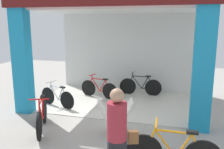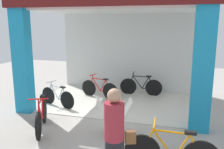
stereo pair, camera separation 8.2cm
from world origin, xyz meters
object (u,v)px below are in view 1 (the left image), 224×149
object	(u,v)px
bicycle_inside_1	(141,86)
bicycle_inside_2	(57,97)
bicycle_inside_0	(99,89)
bicycle_parked_0	(42,116)
pedestrian_0	(117,139)
sandwich_board_sign	(115,117)

from	to	relation	value
bicycle_inside_1	bicycle_inside_2	size ratio (longest dim) A/B	1.13
bicycle_inside_2	bicycle_inside_0	bearing A→B (deg)	52.08
bicycle_parked_0	pedestrian_0	world-z (taller)	pedestrian_0
bicycle_parked_0	sandwich_board_sign	world-z (taller)	bicycle_parked_0
sandwich_board_sign	pedestrian_0	distance (m)	2.13
sandwich_board_sign	pedestrian_0	size ratio (longest dim) A/B	0.56
bicycle_inside_1	bicycle_parked_0	world-z (taller)	bicycle_parked_0
bicycle_inside_2	pedestrian_0	world-z (taller)	pedestrian_0
bicycle_inside_0	bicycle_inside_2	size ratio (longest dim) A/B	1.06
bicycle_inside_2	sandwich_board_sign	distance (m)	2.76
bicycle_inside_1	sandwich_board_sign	distance (m)	3.50
bicycle_parked_0	bicycle_inside_0	bearing A→B (deg)	80.40
bicycle_inside_0	bicycle_inside_2	distance (m)	1.65
bicycle_inside_2	sandwich_board_sign	xyz separation A→B (m)	(2.34, -1.47, 0.11)
bicycle_inside_0	bicycle_inside_2	world-z (taller)	bicycle_inside_0
bicycle_parked_0	pedestrian_0	distance (m)	2.99
bicycle_inside_1	pedestrian_0	distance (m)	5.55
bicycle_inside_1	pedestrian_0	bearing A→B (deg)	-85.26
bicycle_inside_1	bicycle_parked_0	bearing A→B (deg)	-117.09
sandwich_board_sign	bicycle_inside_0	bearing A→B (deg)	115.58
bicycle_inside_1	sandwich_board_sign	xyz separation A→B (m)	(-0.10, -3.50, 0.09)
bicycle_parked_0	pedestrian_0	xyz separation A→B (m)	(2.40, -1.71, 0.51)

